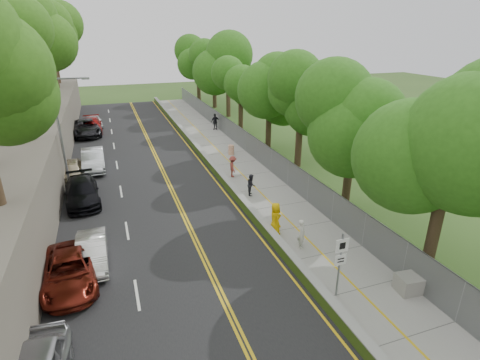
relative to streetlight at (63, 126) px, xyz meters
name	(u,v)px	position (x,y,z in m)	size (l,w,h in m)	color
ground	(284,263)	(10.46, -14.00, -4.64)	(140.00, 140.00, 0.00)	#33511E
road	(142,174)	(5.06, 1.00, -4.62)	(11.20, 66.00, 0.04)	black
sidewalk	(235,163)	(13.01, 1.00, -4.61)	(4.20, 66.00, 0.05)	gray
jersey_barrier	(210,163)	(10.71, 1.00, -4.34)	(0.42, 66.00, 0.60)	#78C622
rock_embankment	(24,163)	(-3.04, 1.00, -2.64)	(5.00, 66.00, 4.00)	#595147
chainlink_fence	(258,150)	(15.11, 1.00, -3.64)	(0.04, 66.00, 2.00)	slate
trees_embankment	(4,36)	(-2.54, 1.00, 5.86)	(6.40, 66.00, 13.00)	#3A731A
trees_fenceside	(285,79)	(17.46, 1.00, 2.36)	(7.00, 66.00, 14.00)	#34761B
streetlight	(63,126)	(0.00, 0.00, 0.00)	(2.52, 0.22, 8.00)	gray
signpost	(340,258)	(11.51, -17.02, -2.68)	(0.62, 0.09, 3.10)	gray
construction_barrel	(231,150)	(13.46, 3.43, -4.15)	(0.54, 0.54, 0.89)	orange
concrete_block	(411,283)	(14.76, -17.85, -4.19)	(1.19, 0.89, 0.79)	slate
car_1	(92,252)	(1.46, -10.85, -3.94)	(1.40, 4.03, 1.33)	silver
car_2	(69,271)	(0.51, -12.17, -3.92)	(2.27, 4.93, 1.37)	maroon
car_3	(82,192)	(0.78, -2.97, -3.85)	(2.10, 5.16, 1.50)	black
car_4	(72,170)	(-0.14, 2.07, -3.93)	(1.58, 3.92, 1.33)	tan
car_5	(93,160)	(1.46, 3.64, -3.78)	(1.73, 4.95, 1.63)	#ADB1B6
car_6	(86,128)	(0.69, 15.27, -3.77)	(2.77, 6.00, 1.67)	black
car_7	(92,126)	(1.22, 16.40, -3.83)	(2.15, 5.28, 1.53)	maroon
car_8	(94,121)	(1.46, 19.04, -3.90)	(1.66, 4.13, 1.41)	white
painter_0	(275,219)	(11.21, -11.20, -3.64)	(0.93, 0.61, 1.90)	#D7A606
painter_1	(301,234)	(11.91, -13.00, -3.77)	(0.60, 0.39, 1.64)	silver
painter_2	(251,185)	(11.91, -5.70, -3.83)	(0.74, 0.58, 1.52)	#222228
painter_3	(233,167)	(11.79, -2.00, -3.74)	(1.10, 0.63, 1.70)	maroon
person_far	(215,122)	(14.66, 12.82, -3.66)	(1.09, 0.46, 1.86)	black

